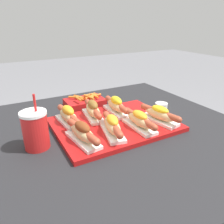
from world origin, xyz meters
name	(u,v)px	position (x,y,z in m)	size (l,w,h in m)	color
patio_table	(120,191)	(0.00, 0.00, 0.35)	(1.01, 1.03, 0.69)	#232326
serving_tray	(114,124)	(-0.02, 0.02, 0.70)	(0.49, 0.37, 0.02)	#B71414
hot_dog_0	(83,133)	(-0.19, -0.06, 0.75)	(0.08, 0.21, 0.08)	white
hot_dog_1	(112,125)	(-0.07, -0.06, 0.74)	(0.10, 0.21, 0.07)	white
hot_dog_2	(140,120)	(0.04, -0.07, 0.74)	(0.06, 0.21, 0.07)	white
hot_dog_3	(160,114)	(0.15, -0.06, 0.74)	(0.09, 0.21, 0.07)	white
hot_dog_4	(68,116)	(-0.19, 0.10, 0.75)	(0.07, 0.21, 0.08)	white
hot_dog_5	(93,110)	(-0.08, 0.11, 0.75)	(0.08, 0.21, 0.08)	white
hot_dog_6	(116,105)	(0.04, 0.11, 0.75)	(0.07, 0.21, 0.08)	white
sauce_bowl	(161,105)	(0.30, 0.09, 0.71)	(0.06, 0.06, 0.02)	silver
drink_cup	(35,130)	(-0.34, 0.01, 0.76)	(0.09, 0.09, 0.20)	red
fries_basket	(85,102)	(-0.04, 0.31, 0.71)	(0.20, 0.13, 0.06)	#B21919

